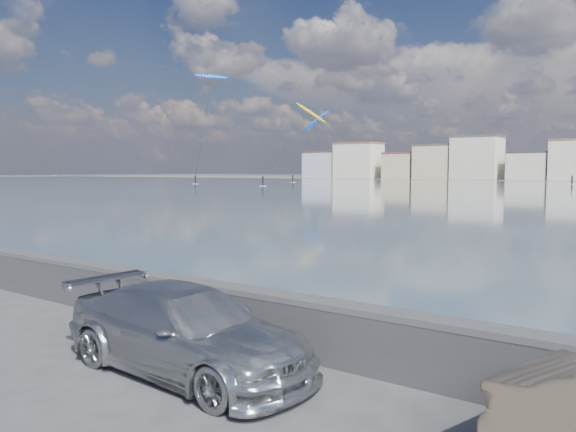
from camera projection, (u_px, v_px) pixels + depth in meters
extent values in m
plane|color=#333335|center=(77.00, 378.00, 8.35)|extent=(700.00, 700.00, 0.00)
cube|color=#28282B|center=(204.00, 311.00, 10.50)|extent=(400.00, 0.35, 0.90)
cylinder|color=#28282B|center=(204.00, 287.00, 10.46)|extent=(400.00, 0.36, 0.36)
cube|color=#B2B7C6|center=(324.00, 166.00, 223.63)|extent=(14.00, 11.00, 10.00)
cube|color=#562D23|center=(324.00, 152.00, 223.20)|extent=(14.28, 11.22, 0.60)
cube|color=beige|center=(359.00, 161.00, 214.50)|extent=(16.00, 12.00, 13.00)
cube|color=brown|center=(359.00, 144.00, 213.95)|extent=(16.32, 12.24, 0.60)
cube|color=beige|center=(401.00, 166.00, 204.48)|extent=(11.00, 10.00, 9.00)
cube|color=brown|center=(401.00, 153.00, 204.09)|extent=(11.22, 10.20, 0.60)
cube|color=beige|center=(435.00, 163.00, 196.82)|extent=(13.00, 11.00, 11.50)
cube|color=#4C423D|center=(436.00, 145.00, 196.33)|extent=(13.26, 11.22, 0.60)
cube|color=beige|center=(477.00, 159.00, 188.29)|extent=(15.00, 12.00, 14.00)
cube|color=#4C423D|center=(478.00, 137.00, 187.69)|extent=(15.30, 12.24, 0.60)
cube|color=beige|center=(529.00, 167.00, 178.91)|extent=(12.00, 10.00, 8.50)
cube|color=#383330|center=(529.00, 152.00, 178.54)|extent=(12.24, 10.20, 0.60)
cube|color=silver|center=(576.00, 161.00, 170.92)|extent=(14.00, 11.00, 12.00)
imported|color=#A6A8AB|center=(187.00, 330.00, 8.54)|extent=(4.54, 2.03, 1.29)
ellipsoid|color=#BF8C19|center=(311.00, 113.00, 117.71)|extent=(6.91, 5.55, 5.28)
cube|color=white|center=(263.00, 186.00, 109.30)|extent=(1.40, 0.42, 0.08)
cylinder|color=black|center=(263.00, 181.00, 109.23)|extent=(0.36, 0.36, 1.70)
sphere|color=black|center=(263.00, 177.00, 109.15)|extent=(0.28, 0.28, 0.28)
cylinder|color=black|center=(288.00, 145.00, 113.45)|extent=(2.33, 13.57, 13.79)
ellipsoid|color=blue|center=(212.00, 77.00, 134.18)|extent=(6.88, 8.19, 1.80)
cube|color=white|center=(195.00, 184.00, 127.24)|extent=(1.40, 0.42, 0.08)
cylinder|color=black|center=(195.00, 180.00, 127.17)|extent=(0.36, 0.36, 1.70)
sphere|color=black|center=(195.00, 176.00, 127.09)|extent=(0.28, 0.28, 0.28)
cylinder|color=black|center=(204.00, 126.00, 130.66)|extent=(3.12, 8.95, 24.21)
ellipsoid|color=blue|center=(315.00, 122.00, 151.97)|extent=(9.22, 4.06, 6.75)
cube|color=white|center=(293.00, 182.00, 143.86)|extent=(1.40, 0.42, 0.08)
cylinder|color=black|center=(293.00, 179.00, 143.79)|extent=(0.36, 0.36, 1.70)
sphere|color=black|center=(293.00, 175.00, 143.72)|extent=(0.28, 0.28, 0.28)
cylinder|color=black|center=(304.00, 149.00, 147.87)|extent=(0.56, 11.29, 14.95)
cube|color=white|center=(572.00, 184.00, 122.75)|extent=(1.40, 0.42, 0.08)
cylinder|color=black|center=(572.00, 180.00, 122.67)|extent=(0.36, 0.36, 1.70)
sphere|color=black|center=(572.00, 176.00, 122.60)|extent=(0.28, 0.28, 0.28)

